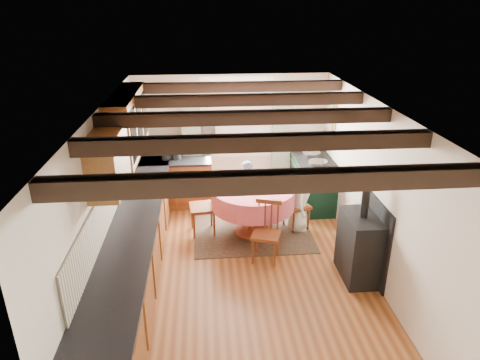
{
  "coord_description": "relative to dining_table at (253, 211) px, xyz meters",
  "views": [
    {
      "loc": [
        -0.5,
        -5.08,
        3.63
      ],
      "look_at": [
        0.0,
        0.8,
        1.15
      ],
      "focal_mm": 32.15,
      "sensor_mm": 36.0,
      "label": 1
    }
  ],
  "objects": [
    {
      "name": "floor",
      "position": [
        -0.25,
        -1.24,
        -0.41
      ],
      "size": [
        3.6,
        5.5,
        0.0
      ],
      "primitive_type": "cube",
      "color": "#A45E2E",
      "rests_on": "ground"
    },
    {
      "name": "ceiling",
      "position": [
        -0.25,
        -1.24,
        1.99
      ],
      "size": [
        3.6,
        5.5,
        0.0
      ],
      "primitive_type": "cube",
      "color": "white",
      "rests_on": "ground"
    },
    {
      "name": "wall_back",
      "position": [
        -0.25,
        1.51,
        0.79
      ],
      "size": [
        3.6,
        0.0,
        2.4
      ],
      "primitive_type": "cube",
      "color": "silver",
      "rests_on": "ground"
    },
    {
      "name": "wall_left",
      "position": [
        -2.05,
        -1.24,
        0.79
      ],
      "size": [
        0.0,
        5.5,
        2.4
      ],
      "primitive_type": "cube",
      "color": "silver",
      "rests_on": "ground"
    },
    {
      "name": "wall_right",
      "position": [
        1.55,
        -1.24,
        0.79
      ],
      "size": [
        0.0,
        5.5,
        2.4
      ],
      "primitive_type": "cube",
      "color": "silver",
      "rests_on": "ground"
    },
    {
      "name": "beam_a",
      "position": [
        -0.25,
        -3.24,
        1.9
      ],
      "size": [
        3.6,
        0.16,
        0.16
      ],
      "primitive_type": "cube",
      "color": "black",
      "rests_on": "ceiling"
    },
    {
      "name": "beam_b",
      "position": [
        -0.25,
        -2.24,
        1.9
      ],
      "size": [
        3.6,
        0.16,
        0.16
      ],
      "primitive_type": "cube",
      "color": "black",
      "rests_on": "ceiling"
    },
    {
      "name": "beam_c",
      "position": [
        -0.25,
        -1.24,
        1.9
      ],
      "size": [
        3.6,
        0.16,
        0.16
      ],
      "primitive_type": "cube",
      "color": "black",
      "rests_on": "ceiling"
    },
    {
      "name": "beam_d",
      "position": [
        -0.25,
        -0.24,
        1.9
      ],
      "size": [
        3.6,
        0.16,
        0.16
      ],
      "primitive_type": "cube",
      "color": "black",
      "rests_on": "ceiling"
    },
    {
      "name": "beam_e",
      "position": [
        -0.25,
        0.76,
        1.9
      ],
      "size": [
        3.6,
        0.16,
        0.16
      ],
      "primitive_type": "cube",
      "color": "black",
      "rests_on": "ceiling"
    },
    {
      "name": "splash_left",
      "position": [
        -2.03,
        -0.94,
        0.79
      ],
      "size": [
        0.02,
        4.5,
        0.55
      ],
      "primitive_type": "cube",
      "color": "beige",
      "rests_on": "wall_left"
    },
    {
      "name": "splash_back",
      "position": [
        -1.25,
        1.49,
        0.79
      ],
      "size": [
        1.4,
        0.02,
        0.55
      ],
      "primitive_type": "cube",
      "color": "beige",
      "rests_on": "wall_back"
    },
    {
      "name": "base_cabinet_left",
      "position": [
        -1.75,
        -1.24,
        0.03
      ],
      "size": [
        0.6,
        5.3,
        0.88
      ],
      "primitive_type": "cube",
      "color": "#985E27",
      "rests_on": "floor"
    },
    {
      "name": "base_cabinet_back",
      "position": [
        -1.3,
        1.21,
        0.03
      ],
      "size": [
        1.3,
        0.6,
        0.88
      ],
      "primitive_type": "cube",
      "color": "#985E27",
      "rests_on": "floor"
    },
    {
      "name": "worktop_left",
      "position": [
        -1.73,
        -1.24,
        0.49
      ],
      "size": [
        0.64,
        5.3,
        0.04
      ],
      "primitive_type": "cube",
      "color": "black",
      "rests_on": "base_cabinet_left"
    },
    {
      "name": "worktop_back",
      "position": [
        -1.3,
        1.19,
        0.49
      ],
      "size": [
        1.3,
        0.64,
        0.04
      ],
      "primitive_type": "cube",
      "color": "black",
      "rests_on": "base_cabinet_back"
    },
    {
      "name": "wall_cabinet_glass",
      "position": [
        -1.88,
        -0.04,
        1.54
      ],
      "size": [
        0.34,
        1.8,
        0.9
      ],
      "primitive_type": "cube",
      "color": "#985E27",
      "rests_on": "wall_left"
    },
    {
      "name": "wall_cabinet_solid",
      "position": [
        -1.88,
        -1.54,
        1.49
      ],
      "size": [
        0.34,
        0.9,
        0.7
      ],
      "primitive_type": "cube",
      "color": "#985E27",
      "rests_on": "wall_left"
    },
    {
      "name": "window_frame",
      "position": [
        -0.15,
        1.5,
        1.19
      ],
      "size": [
        1.34,
        0.03,
        1.54
      ],
      "primitive_type": "cube",
      "color": "white",
      "rests_on": "wall_back"
    },
    {
      "name": "window_pane",
      "position": [
        -0.15,
        1.5,
        1.19
      ],
      "size": [
        1.2,
        0.01,
        1.4
      ],
      "primitive_type": "cube",
      "color": "white",
      "rests_on": "wall_back"
    },
    {
      "name": "curtain_left",
      "position": [
        -1.0,
        1.41,
        0.69
      ],
      "size": [
        0.35,
        0.1,
        2.1
      ],
      "primitive_type": "cube",
      "color": "#96A891",
      "rests_on": "wall_back"
    },
    {
      "name": "curtain_right",
      "position": [
        0.7,
        1.41,
        0.69
      ],
      "size": [
        0.35,
        0.1,
        2.1
      ],
      "primitive_type": "cube",
      "color": "#96A891",
      "rests_on": "wall_back"
    },
    {
      "name": "curtain_rod",
      "position": [
        -0.15,
        1.41,
        1.79
      ],
      "size": [
        2.0,
        0.03,
        0.03
      ],
      "primitive_type": "cylinder",
      "rotation": [
        0.0,
        1.57,
        0.0
      ],
      "color": "black",
      "rests_on": "wall_back"
    },
    {
      "name": "wall_picture",
      "position": [
        1.52,
        1.06,
        1.29
      ],
      "size": [
        0.04,
        0.5,
        0.6
      ],
      "primitive_type": "cube",
      "color": "gold",
      "rests_on": "wall_right"
    },
    {
      "name": "wall_plate",
      "position": [
        0.8,
        1.48,
        1.29
      ],
      "size": [
        0.3,
        0.02,
        0.3
      ],
      "primitive_type": "cylinder",
      "rotation": [
        1.57,
        0.0,
        0.0
      ],
      "color": "silver",
      "rests_on": "wall_back"
    },
    {
      "name": "rug",
      "position": [
        0.0,
        0.0,
        -0.4
      ],
      "size": [
        1.95,
        1.52,
        0.01
      ],
      "primitive_type": "cube",
      "color": "black",
      "rests_on": "floor"
    },
    {
      "name": "dining_table",
      "position": [
        0.0,
        0.0,
        0.0
      ],
      "size": [
        1.36,
        1.36,
        0.82
      ],
      "primitive_type": null,
      "color": "#EA4A69",
      "rests_on": "floor"
    },
    {
      "name": "chair_near",
      "position": [
        0.1,
        -0.85,
        0.06
      ],
      "size": [
        0.52,
        0.53,
        0.94
      ],
      "primitive_type": null,
      "rotation": [
        0.0,
        0.0,
        -0.33
      ],
      "color": "brown",
      "rests_on": "floor"
    },
    {
      "name": "chair_left",
      "position": [
        -0.83,
        0.07,
        0.1
      ],
      "size": [
        0.5,
        0.48,
        1.02
      ],
      "primitive_type": null,
      "rotation": [
        0.0,
        0.0,
        -1.46
      ],
      "color": "brown",
      "rests_on": "floor"
    },
    {
      "name": "chair_right",
      "position": [
        0.76,
        0.1,
        0.05
      ],
      "size": [
        0.52,
        0.51,
        0.92
      ],
      "primitive_type": null,
      "rotation": [
        0.0,
        0.0,
        1.91
      ],
      "color": "brown",
      "rests_on": "floor"
    },
    {
      "name": "aga_range",
      "position": [
        1.22,
        0.88,
        0.08
      ],
      "size": [
        0.69,
        1.06,
        0.98
      ],
      "primitive_type": null,
      "color": "black",
      "rests_on": "floor"
    },
    {
      "name": "cast_iron_stove",
      "position": [
        1.33,
        -1.37,
        0.33
      ],
      "size": [
        0.44,
        0.74,
        1.48
      ],
      "primitive_type": null,
      "color": "black",
      "rests_on": "floor"
    },
    {
      "name": "child_far",
      "position": [
        -0.03,
        0.7,
        0.11
      ],
      "size": [
        0.41,
        0.3,
        1.03
      ],
      "primitive_type": "imported",
      "rotation": [
        0.0,
        0.0,
        3.28
      ],
      "color": "#364556",
      "rests_on": "floor"
    },
    {
      "name": "child_right",
      "position": [
        0.79,
        0.05,
        0.15
      ],
      "size": [
        0.43,
        0.59,
        1.12
      ],
      "primitive_type": "imported",
      "rotation": [
        0.0,
        0.0,
        1.42
      ],
      "color": "white",
      "rests_on": "floor"
    },
    {
      "name": "bowl_a",
      "position": [
        -0.08,
        0.19,
        0.44
      ],
      "size": [
        0.3,
        0.3,
        0.06
      ],
      "primitive_type": "imported",
      "rotation": [
        0.0,
        0.0,
        3.48
      ],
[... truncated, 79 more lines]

